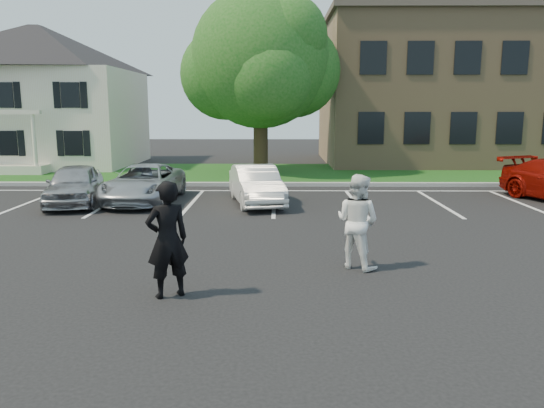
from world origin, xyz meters
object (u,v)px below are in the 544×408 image
at_px(car_silver_minivan, 144,183).
at_px(car_white_sedan, 256,185).
at_px(office_building, 515,91).
at_px(tree, 262,62).
at_px(man_white_shirt, 357,221).
at_px(man_black_suit, 167,240).
at_px(house, 40,96).
at_px(car_silver_west, 75,184).

distance_m(car_silver_minivan, car_white_sedan, 3.91).
relative_size(office_building, car_silver_minivan, 4.88).
xyz_separation_m(tree, man_white_shirt, (2.33, -15.68, -4.39)).
distance_m(man_black_suit, car_white_sedan, 9.00).
bearing_deg(tree, man_white_shirt, -81.55).
distance_m(man_white_shirt, car_white_sedan, 7.57).
distance_m(tree, man_black_suit, 17.97).
bearing_deg(man_black_suit, car_silver_minivan, -103.04).
relative_size(tree, man_black_suit, 4.35).
height_order(tree, car_white_sedan, tree).
distance_m(office_building, man_white_shirt, 24.83).
height_order(house, tree, tree).
xyz_separation_m(man_white_shirt, car_silver_minivan, (-6.20, 7.59, -0.32)).
relative_size(house, man_black_suit, 5.09).
distance_m(house, car_silver_west, 14.14).
height_order(car_silver_minivan, car_white_sedan, car_white_sedan).
bearing_deg(tree, man_black_suit, -93.78).
bearing_deg(car_silver_west, office_building, 23.53).
xyz_separation_m(house, man_black_suit, (11.24, -21.04, -2.82)).
bearing_deg(office_building, car_silver_west, -145.39).
height_order(tree, car_silver_west, tree).
bearing_deg(man_black_suit, tree, -123.12).
distance_m(man_black_suit, man_white_shirt, 3.88).
bearing_deg(man_white_shirt, car_silver_minivan, -11.66).
bearing_deg(car_white_sedan, tree, 77.90).
relative_size(office_building, man_white_shirt, 11.67).
xyz_separation_m(house, man_white_shirt, (14.72, -19.32, -2.87)).
distance_m(tree, car_silver_west, 11.53).
distance_m(house, car_white_sedan, 17.63).
bearing_deg(man_black_suit, car_white_sedan, -126.76).
xyz_separation_m(office_building, tree, (-14.61, -5.66, 1.19)).
relative_size(office_building, tree, 2.55).
height_order(house, car_white_sedan, house).
bearing_deg(car_silver_west, car_white_sedan, -9.86).
distance_m(office_building, car_silver_west, 25.37).
bearing_deg(car_silver_minivan, car_white_sedan, -3.76).
bearing_deg(man_white_shirt, car_white_sedan, -33.07).
bearing_deg(car_silver_west, tree, 43.72).
height_order(house, man_white_shirt, house).
relative_size(house, car_silver_minivan, 2.24).
bearing_deg(house, car_silver_west, -62.72).
distance_m(tree, car_silver_minivan, 10.13).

